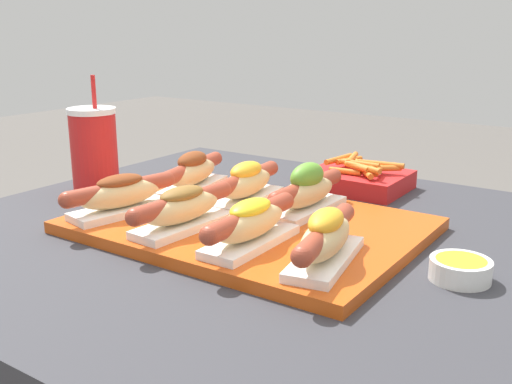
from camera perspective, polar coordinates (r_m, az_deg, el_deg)
The scene contains 11 objects.
serving_tray at distance 0.93m, azimuth -0.70°, elevation -3.19°, with size 0.51×0.37×0.02m.
hot_dog_0 at distance 0.97m, azimuth -12.78°, elevation -0.21°, with size 0.09×0.20×0.06m.
hot_dog_1 at distance 0.88m, azimuth -7.02°, elevation -1.51°, with size 0.07×0.21×0.06m.
hot_dog_2 at distance 0.81m, azimuth -0.52°, elevation -2.95°, with size 0.06×0.21×0.06m.
hot_dog_3 at distance 0.76m, azimuth 6.64°, elevation -4.35°, with size 0.09×0.20×0.07m.
hot_dog_4 at distance 1.09m, azimuth -6.05°, elevation 1.91°, with size 0.09×0.20×0.07m.
hot_dog_5 at distance 1.01m, azimuth -0.93°, elevation 0.86°, with size 0.07×0.21×0.07m.
hot_dog_6 at distance 0.96m, azimuth 4.87°, elevation 0.14°, with size 0.06×0.21×0.08m.
sauce_bowl at distance 0.79m, azimuth 18.89°, elevation -6.91°, with size 0.08×0.08×0.03m.
drink_cup at distance 1.16m, azimuth -15.30°, elevation 3.75°, with size 0.09×0.09×0.22m.
fries_basket at distance 1.18m, azimuth 9.71°, elevation 1.25°, with size 0.18×0.15×0.06m.
Camera 1 is at (0.48, -0.73, 1.05)m, focal length 42.00 mm.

